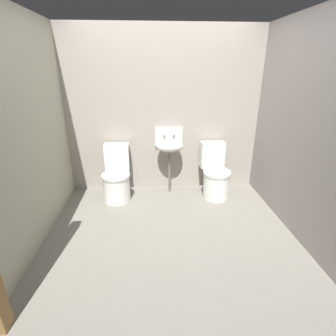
# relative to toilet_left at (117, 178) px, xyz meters

# --- Properties ---
(ground_plane) EXTENTS (3.30, 2.96, 0.08)m
(ground_plane) POSITION_rel_toilet_left_xyz_m (0.71, -0.93, -0.36)
(ground_plane) COLOR #69655C
(wall_back) EXTENTS (3.30, 0.10, 2.41)m
(wall_back) POSITION_rel_toilet_left_xyz_m (0.71, 0.40, 0.88)
(wall_back) COLOR gray
(wall_back) RESTS_ON ground
(wall_left) EXTENTS (0.10, 2.76, 2.41)m
(wall_left) POSITION_rel_toilet_left_xyz_m (-0.78, -0.83, 0.88)
(wall_left) COLOR gray
(wall_left) RESTS_ON ground
(wall_right) EXTENTS (0.10, 2.76, 2.41)m
(wall_right) POSITION_rel_toilet_left_xyz_m (2.21, -0.83, 0.88)
(wall_right) COLOR gray
(wall_right) RESTS_ON ground
(toilet_left) EXTENTS (0.40, 0.59, 0.78)m
(toilet_left) POSITION_rel_toilet_left_xyz_m (0.00, 0.00, 0.00)
(toilet_left) COLOR silver
(toilet_left) RESTS_ON ground
(toilet_right) EXTENTS (0.42, 0.61, 0.78)m
(toilet_right) POSITION_rel_toilet_left_xyz_m (1.47, 0.00, 0.00)
(toilet_right) COLOR silver
(toilet_right) RESTS_ON ground
(sink) EXTENTS (0.42, 0.35, 0.99)m
(sink) POSITION_rel_toilet_left_xyz_m (0.79, 0.19, 0.43)
(sink) COLOR #696250
(sink) RESTS_ON ground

